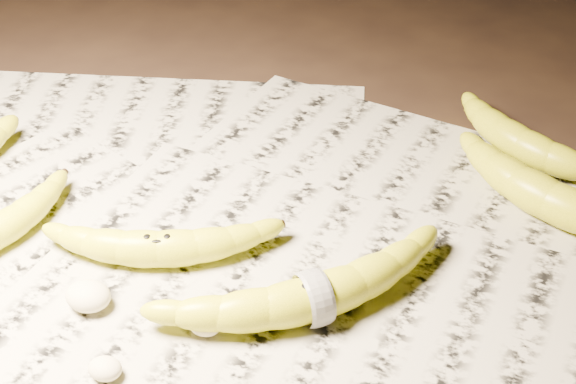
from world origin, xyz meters
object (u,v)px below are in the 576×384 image
(banana_center, at_px, (159,246))
(banana_taped, at_px, (314,295))
(banana_upper_b, at_px, (524,142))
(banana_upper_a, at_px, (552,198))

(banana_center, relative_size, banana_taped, 0.79)
(banana_taped, height_order, banana_upper_b, banana_taped)
(banana_center, height_order, banana_upper_a, banana_upper_a)
(banana_center, bearing_deg, banana_taped, -26.58)
(banana_upper_a, relative_size, banana_upper_b, 1.18)
(banana_center, height_order, banana_upper_b, banana_upper_b)
(banana_center, bearing_deg, banana_upper_b, 23.17)
(banana_upper_b, bearing_deg, banana_taped, -83.59)
(banana_taped, bearing_deg, banana_center, 132.76)
(banana_taped, bearing_deg, banana_upper_a, 7.46)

